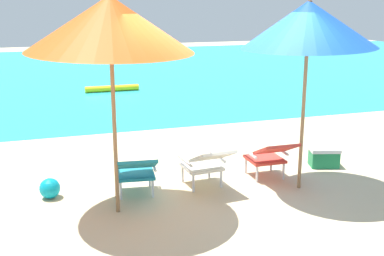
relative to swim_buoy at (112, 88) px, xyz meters
name	(u,v)px	position (x,y,z in m)	size (l,w,h in m)	color
ground_plane	(145,123)	(0.08, -4.09, -0.10)	(40.00, 40.00, 0.00)	#CCB78E
ocean_band	(97,72)	(0.08, 4.30, -0.09)	(40.00, 18.00, 0.01)	#28B2B7
swim_buoy	(112,88)	(0.00, 0.00, 0.00)	(0.18, 0.18, 1.60)	yellow
lounge_chair_left	(136,170)	(-0.93, -8.17, 0.31)	(0.64, 0.94, 0.68)	teal
lounge_chair_center	(207,162)	(0.09, -8.17, 0.31)	(0.60, 0.91, 0.68)	silver
lounge_chair_right	(270,155)	(1.12, -8.13, 0.31)	(0.56, 0.88, 0.68)	red
beach_umbrella_left	(110,24)	(-1.26, -8.55, 2.28)	(2.69, 2.70, 2.74)	olive
beach_umbrella_right	(308,24)	(1.39, -8.55, 2.24)	(1.90, 1.88, 2.68)	olive
beach_ball	(50,188)	(-2.08, -7.82, 0.04)	(0.28, 0.28, 0.28)	#0A93AD
cooler_box	(324,157)	(2.26, -7.83, 0.06)	(0.54, 0.44, 0.32)	#1E844C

